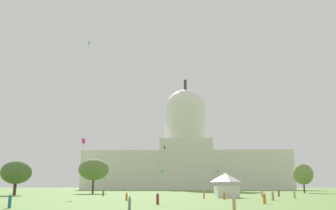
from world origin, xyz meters
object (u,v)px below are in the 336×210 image
at_px(person_maroon_mid_center, 158,199).
at_px(person_maroon_edge_west, 279,193).
at_px(tree_west_far, 94,170).
at_px(tree_east_mid, 303,174).
at_px(person_teal_near_tree_east, 10,202).
at_px(kite_turquoise_high, 89,44).
at_px(person_tan_edge_east, 234,204).
at_px(person_grey_back_center, 130,204).
at_px(person_orange_front_center, 204,195).
at_px(kite_lime_low, 160,164).
at_px(kite_black_mid, 165,148).
at_px(kite_green_low, 162,171).
at_px(capitol_building, 186,155).
at_px(person_orange_near_tree_west, 264,199).
at_px(kite_pink_mid, 249,126).
at_px(event_tent, 226,185).
at_px(tree_west_near, 16,172).
at_px(person_orange_lawn_far_left, 127,197).
at_px(kite_violet_low, 218,171).
at_px(person_tan_back_left, 295,195).
at_px(person_tan_lawn_far_right, 262,193).
at_px(person_orange_back_right, 224,196).
at_px(person_tan_mid_right, 273,196).
at_px(person_olive_aisle_center, 103,193).
at_px(kite_magenta_low, 83,142).
at_px(kite_blue_high, 139,93).

xyz_separation_m(person_maroon_mid_center, person_maroon_edge_west, (27.17, 37.23, -0.02)).
height_order(tree_west_far, tree_east_mid, tree_west_far).
bearing_deg(person_teal_near_tree_east, kite_turquoise_high, -70.45).
relative_size(person_tan_edge_east, person_grey_back_center, 1.01).
height_order(person_grey_back_center, kite_turquoise_high, kite_turquoise_high).
height_order(person_orange_front_center, kite_lime_low, kite_lime_low).
relative_size(tree_west_far, person_grey_back_center, 7.74).
distance_m(person_teal_near_tree_east, kite_black_mid, 153.54).
bearing_deg(kite_green_low, capitol_building, -167.28).
relative_size(person_grey_back_center, person_orange_near_tree_west, 0.93).
relative_size(person_maroon_mid_center, kite_pink_mid, 1.20).
bearing_deg(event_tent, tree_west_near, 163.04).
bearing_deg(person_orange_near_tree_west, person_orange_lawn_far_left, -10.11).
relative_size(kite_turquoise_high, kite_violet_low, 2.59).
bearing_deg(person_tan_back_left, person_orange_lawn_far_left, 81.91).
distance_m(capitol_building, person_maroon_mid_center, 167.22).
relative_size(tree_east_mid, person_tan_edge_east, 6.79).
bearing_deg(kite_pink_mid, person_orange_near_tree_west, 35.67).
relative_size(capitol_building, person_tan_lawn_far_right, 71.02).
height_order(person_orange_lawn_far_left, person_orange_back_right, person_orange_back_right).
height_order(tree_west_far, kite_lime_low, tree_west_far).
relative_size(tree_west_far, person_tan_mid_right, 6.83).
bearing_deg(person_tan_mid_right, kite_violet_low, -66.66).
distance_m(person_tan_lawn_far_right, person_tan_mid_right, 22.54).
height_order(person_tan_lawn_far_right, kite_violet_low, kite_violet_low).
distance_m(person_orange_lawn_far_left, person_orange_back_right, 18.76).
bearing_deg(kite_pink_mid, kite_violet_low, -86.74).
height_order(capitol_building, person_maroon_mid_center, capitol_building).
distance_m(person_grey_back_center, kite_green_low, 102.76).
xyz_separation_m(kite_green_low, kite_black_mid, (-1.48, 52.28, 14.59)).
bearing_deg(person_tan_lawn_far_right, person_olive_aisle_center, -131.95).
xyz_separation_m(event_tent, tree_west_near, (-55.92, 14.75, 3.47)).
bearing_deg(person_olive_aisle_center, person_orange_near_tree_west, -60.42).
bearing_deg(capitol_building, person_tan_mid_right, -85.06).
height_order(person_maroon_edge_west, kite_black_mid, kite_black_mid).
bearing_deg(kite_magenta_low, person_orange_back_right, 42.39).
bearing_deg(person_orange_front_center, person_orange_near_tree_west, -154.21).
relative_size(tree_west_far, kite_turquoise_high, 4.58).
height_order(person_teal_near_tree_east, person_grey_back_center, person_teal_near_tree_east).
distance_m(person_orange_back_right, person_olive_aisle_center, 36.53).
distance_m(event_tent, kite_violet_low, 95.32).
distance_m(tree_west_near, person_teal_near_tree_east, 60.98).
height_order(person_tan_edge_east, kite_magenta_low, kite_magenta_low).
relative_size(person_orange_lawn_far_left, kite_violet_low, 1.50).
height_order(person_orange_back_right, person_orange_near_tree_west, person_orange_near_tree_west).
distance_m(kite_blue_high, kite_green_low, 67.36).
bearing_deg(person_orange_lawn_far_left, kite_violet_low, 44.92).
distance_m(person_grey_back_center, person_maroon_edge_west, 58.00).
xyz_separation_m(person_orange_near_tree_west, kite_blue_high, (-35.19, 135.31, 51.97)).
xyz_separation_m(tree_west_far, person_tan_lawn_far_right, (48.94, -33.02, -7.07)).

